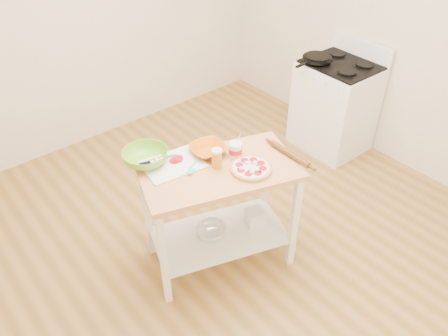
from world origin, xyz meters
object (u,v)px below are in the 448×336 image
yogurt_tub (236,150)px  shelf_glass_bowl (211,231)px  green_bowl (145,157)px  prep_island (219,196)px  cutting_board (172,164)px  orange_bowl (208,150)px  knife (153,161)px  beer_pint (217,158)px  gas_stove (335,106)px  skillet (317,58)px  shelf_bin (255,217)px  pizza (251,168)px  rolling_pin (290,154)px  spatula (192,168)px

yogurt_tub → shelf_glass_bowl: bearing=177.5°
green_bowl → yogurt_tub: bearing=-33.3°
prep_island → cutting_board: (-0.22, 0.24, 0.26)m
orange_bowl → knife: bearing=157.3°
beer_pint → shelf_glass_bowl: bearing=160.0°
cutting_board → prep_island: bearing=-38.3°
gas_stove → skillet: 0.56m
beer_pint → yogurt_tub: 0.18m
cutting_board → shelf_glass_bowl: bearing=-40.6°
beer_pint → shelf_bin: size_ratio=1.10×
orange_bowl → yogurt_tub: (0.12, -0.16, 0.03)m
skillet → shelf_bin: size_ratio=3.46×
pizza → green_bowl: 0.73m
beer_pint → cutting_board: bearing=135.6°
skillet → cutting_board: (-2.00, -0.43, -0.07)m
gas_stove → shelf_glass_bowl: (-1.99, -0.44, -0.18)m
orange_bowl → green_bowl: (-0.40, 0.19, 0.02)m
prep_island → orange_bowl: bearing=74.9°
cutting_board → shelf_glass_bowl: size_ratio=1.89×
rolling_pin → shelf_bin: (-0.18, 0.13, -0.60)m
spatula → green_bowl: green_bowl is taller
knife → beer_pint: 0.45m
prep_island → yogurt_tub: size_ratio=5.98×
pizza → rolling_pin: 0.32m
green_bowl → shelf_bin: green_bowl is taller
shelf_glass_bowl → cutting_board: bearing=131.0°
spatula → knife: (-0.16, 0.23, 0.00)m
beer_pint → gas_stove: bearing=13.4°
spatula → rolling_pin: bearing=-48.9°
skillet → shelf_glass_bowl: bearing=-162.9°
prep_island → spatula: (-0.15, 0.11, 0.27)m
pizza → knife: (-0.47, 0.49, 0.00)m
prep_island → pizza: pizza is taller
green_bowl → shelf_glass_bowl: (0.30, -0.33, -0.65)m
cutting_board → spatula: bearing=-52.1°
prep_island → orange_bowl: size_ratio=4.85×
rolling_pin → shelf_bin: rolling_pin is taller
cutting_board → shelf_bin: size_ratio=3.38×
prep_island → rolling_pin: rolling_pin is taller
beer_pint → yogurt_tub: size_ratio=0.70×
pizza → spatula: (-0.30, 0.26, -0.00)m
skillet → knife: skillet is taller
knife → gas_stove: bearing=20.5°
pizza → shelf_bin: 0.61m
green_bowl → shelf_bin: bearing=-35.3°
knife → prep_island: bearing=-30.3°
yogurt_tub → rolling_pin: yogurt_tub is taller
skillet → green_bowl: size_ratio=1.43×
skillet → green_bowl: bearing=-174.0°
green_bowl → shelf_glass_bowl: 0.79m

